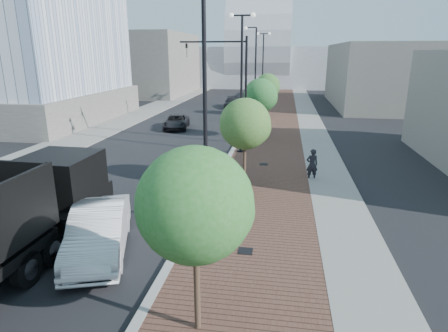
# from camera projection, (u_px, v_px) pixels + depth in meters

# --- Properties ---
(sidewalk) EXTENTS (7.00, 140.00, 0.12)m
(sidewalk) POSITION_uv_depth(u_px,v_px,m) (284.00, 114.00, 43.40)
(sidewalk) COLOR #4C2D23
(sidewalk) RESTS_ON ground
(concrete_strip) EXTENTS (2.40, 140.00, 0.13)m
(concrete_strip) POSITION_uv_depth(u_px,v_px,m) (308.00, 115.00, 42.99)
(concrete_strip) COLOR slate
(concrete_strip) RESTS_ON ground
(curb) EXTENTS (0.30, 140.00, 0.14)m
(curb) POSITION_uv_depth(u_px,v_px,m) (253.00, 114.00, 43.92)
(curb) COLOR gray
(curb) RESTS_ON ground
(west_sidewalk) EXTENTS (4.00, 140.00, 0.12)m
(west_sidewalk) POSITION_uv_depth(u_px,v_px,m) (146.00, 111.00, 45.88)
(west_sidewalk) COLOR slate
(west_sidewalk) RESTS_ON ground
(dump_truck) EXTENTS (2.84, 13.49, 3.52)m
(dump_truck) POSITION_uv_depth(u_px,v_px,m) (1.00, 231.00, 11.72)
(dump_truck) COLOR black
(dump_truck) RESTS_ON ground
(white_sedan) EXTENTS (3.32, 5.42, 1.69)m
(white_sedan) POSITION_uv_depth(u_px,v_px,m) (99.00, 230.00, 13.22)
(white_sedan) COLOR silver
(white_sedan) RESTS_ON ground
(dark_car_mid) EXTENTS (2.71, 4.78, 1.26)m
(dark_car_mid) POSITION_uv_depth(u_px,v_px,m) (176.00, 122.00, 35.36)
(dark_car_mid) COLOR black
(dark_car_mid) RESTS_ON ground
(dark_car_far) EXTENTS (2.13, 4.52, 1.27)m
(dark_car_far) POSITION_uv_depth(u_px,v_px,m) (232.00, 103.00, 49.15)
(dark_car_far) COLOR black
(dark_car_far) RESTS_ON ground
(pedestrian) EXTENTS (0.73, 0.57, 1.79)m
(pedestrian) POSITION_uv_depth(u_px,v_px,m) (312.00, 165.00, 20.84)
(pedestrian) COLOR black
(pedestrian) RESTS_ON ground
(streetlight_1) EXTENTS (1.44, 0.56, 9.21)m
(streetlight_1) POSITION_uv_depth(u_px,v_px,m) (202.00, 121.00, 14.24)
(streetlight_1) COLOR black
(streetlight_1) RESTS_ON ground
(streetlight_2) EXTENTS (1.72, 0.56, 9.28)m
(streetlight_2) POSITION_uv_depth(u_px,v_px,m) (241.00, 84.00, 25.44)
(streetlight_2) COLOR black
(streetlight_2) RESTS_ON ground
(streetlight_3) EXTENTS (1.44, 0.56, 9.21)m
(streetlight_3) POSITION_uv_depth(u_px,v_px,m) (254.00, 79.00, 36.95)
(streetlight_3) COLOR black
(streetlight_3) RESTS_ON ground
(streetlight_4) EXTENTS (1.72, 0.56, 9.28)m
(streetlight_4) POSITION_uv_depth(u_px,v_px,m) (263.00, 69.00, 48.15)
(streetlight_4) COLOR black
(streetlight_4) RESTS_ON ground
(traffic_mast) EXTENTS (5.09, 0.20, 8.00)m
(traffic_mast) POSITION_uv_depth(u_px,v_px,m) (234.00, 78.00, 28.37)
(traffic_mast) COLOR black
(traffic_mast) RESTS_ON ground
(tree_0) EXTENTS (2.74, 2.74, 4.83)m
(tree_0) POSITION_uv_depth(u_px,v_px,m) (197.00, 205.00, 8.66)
(tree_0) COLOR #382619
(tree_0) RESTS_ON ground
(tree_1) EXTENTS (2.62, 2.61, 4.67)m
(tree_1) POSITION_uv_depth(u_px,v_px,m) (246.00, 124.00, 19.10)
(tree_1) COLOR #382619
(tree_1) RESTS_ON ground
(tree_2) EXTENTS (2.73, 2.73, 4.89)m
(tree_2) POSITION_uv_depth(u_px,v_px,m) (261.00, 96.00, 30.41)
(tree_2) COLOR #382619
(tree_2) RESTS_ON ground
(tree_3) EXTENTS (2.73, 2.73, 4.68)m
(tree_3) POSITION_uv_depth(u_px,v_px,m) (268.00, 86.00, 41.83)
(tree_3) COLOR #382619
(tree_3) RESTS_ON ground
(tower_podium) EXTENTS (19.00, 19.00, 3.00)m
(tower_podium) POSITION_uv_depth(u_px,v_px,m) (18.00, 106.00, 39.55)
(tower_podium) COLOR #5E5A54
(tower_podium) RESTS_ON ground
(convention_center) EXTENTS (50.00, 30.00, 50.00)m
(convention_center) POSITION_uv_depth(u_px,v_px,m) (262.00, 57.00, 85.12)
(convention_center) COLOR #A4A8AE
(convention_center) RESTS_ON ground
(commercial_block_nw) EXTENTS (14.00, 20.00, 10.00)m
(commercial_block_nw) POSITION_uv_depth(u_px,v_px,m) (147.00, 64.00, 64.45)
(commercial_block_nw) COLOR slate
(commercial_block_nw) RESTS_ON ground
(commercial_block_ne) EXTENTS (12.00, 22.00, 8.00)m
(commercial_block_ne) POSITION_uv_depth(u_px,v_px,m) (381.00, 75.00, 49.86)
(commercial_block_ne) COLOR slate
(commercial_block_ne) RESTS_ON ground
(utility_cover_1) EXTENTS (0.50, 0.50, 0.02)m
(utility_cover_1) POSITION_uv_depth(u_px,v_px,m) (246.00, 251.00, 13.26)
(utility_cover_1) COLOR black
(utility_cover_1) RESTS_ON sidewalk
(utility_cover_2) EXTENTS (0.50, 0.50, 0.02)m
(utility_cover_2) POSITION_uv_depth(u_px,v_px,m) (264.00, 164.00, 23.67)
(utility_cover_2) COLOR black
(utility_cover_2) RESTS_ON sidewalk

